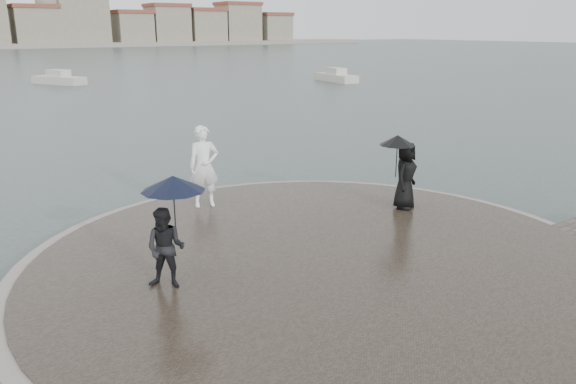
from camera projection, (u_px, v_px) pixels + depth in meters
ground at (456, 350)px, 8.91m from camera, size 400.00×400.00×0.00m
kerb_ring at (323, 266)px, 11.65m from camera, size 12.50×12.50×0.32m
quay_tip at (323, 265)px, 11.65m from camera, size 11.90×11.90×0.36m
statue at (204, 166)px, 14.67m from camera, size 0.90×0.71×2.15m
visitor_left at (168, 224)px, 10.03m from camera, size 1.29×1.16×2.04m
visitor_right at (404, 168)px, 14.49m from camera, size 1.22×1.00×1.95m
boats at (127, 84)px, 47.52m from camera, size 37.83×17.73×1.50m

